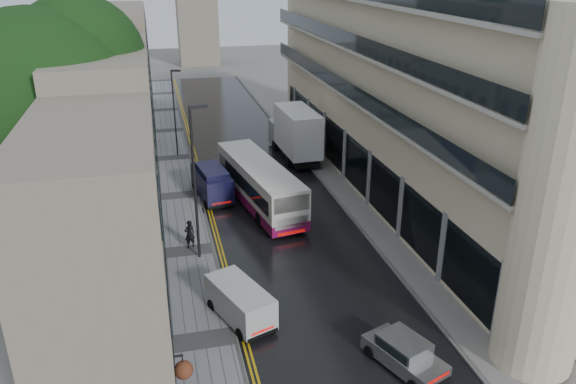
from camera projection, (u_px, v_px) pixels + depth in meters
name	position (u px, v px, depth m)	size (l,w,h in m)	color
road	(263.00, 189.00, 40.46)	(9.00, 85.00, 0.02)	black
left_sidewalk	(181.00, 196.00, 39.18)	(2.70, 85.00, 0.12)	gray
right_sidewalk	(334.00, 182.00, 41.62)	(1.80, 85.00, 0.12)	slate
old_shop_row	(119.00, 107.00, 38.37)	(4.50, 56.00, 12.00)	gray
modern_block	(412.00, 90.00, 38.67)	(8.00, 40.00, 14.00)	beige
tree_near	(47.00, 139.00, 28.36)	(10.56, 10.56, 13.89)	black
tree_far	(80.00, 96.00, 40.37)	(9.24, 9.24, 12.46)	black
cream_bus	(259.00, 204.00, 34.25)	(2.47, 10.88, 2.97)	silver
white_lorry	(288.00, 141.00, 44.01)	(2.45, 8.16, 4.28)	white
silver_hatchback	(415.00, 377.00, 21.25)	(1.54, 3.53, 1.32)	#B5B6BA
white_van	(241.00, 323.00, 24.08)	(1.65, 3.84, 1.74)	beige
navy_van	(206.00, 192.00, 36.88)	(1.85, 4.62, 2.36)	black
pedestrian	(190.00, 234.00, 31.70)	(0.62, 0.41, 1.70)	black
lamp_post_near	(195.00, 186.00, 29.41)	(0.95, 0.21, 8.47)	black
lamp_post_far	(174.00, 114.00, 45.88)	(0.80, 0.18, 7.08)	black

